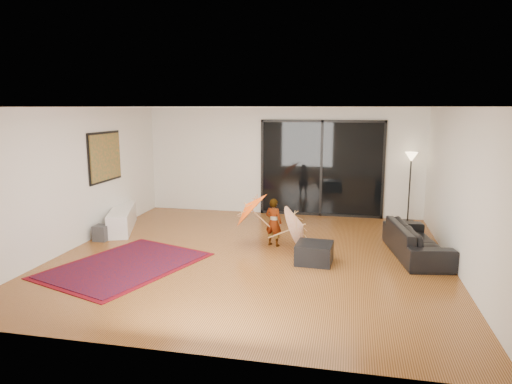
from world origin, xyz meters
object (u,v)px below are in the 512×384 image
(media_console, at_px, (122,219))
(sofa, at_px, (416,241))
(ottoman, at_px, (314,253))
(child, at_px, (274,222))

(media_console, xyz_separation_m, sofa, (6.20, -0.60, 0.05))
(media_console, relative_size, sofa, 0.87)
(ottoman, distance_m, child, 1.26)
(media_console, relative_size, child, 1.83)
(media_console, bearing_deg, child, -28.77)
(media_console, distance_m, sofa, 6.23)
(ottoman, xyz_separation_m, child, (-0.88, 0.86, 0.30))
(media_console, xyz_separation_m, child, (3.52, -0.50, 0.23))
(media_console, distance_m, child, 3.57)
(ottoman, bearing_deg, child, 135.54)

